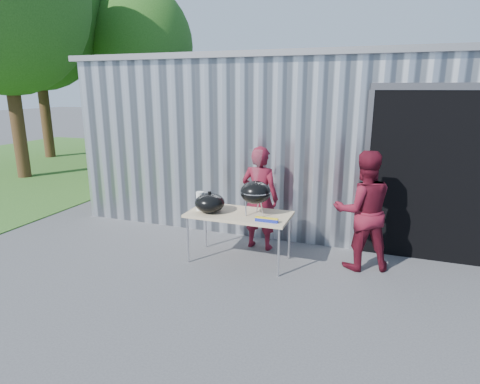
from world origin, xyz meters
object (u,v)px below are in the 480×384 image
at_px(kettle_grill, 255,187).
at_px(person_bystander, 363,211).
at_px(person_cook, 260,198).
at_px(folding_table, 239,216).

height_order(kettle_grill, person_bystander, person_bystander).
relative_size(kettle_grill, person_bystander, 0.55).
bearing_deg(person_cook, kettle_grill, 105.65).
bearing_deg(person_cook, folding_table, 82.38).
height_order(kettle_grill, person_cook, kettle_grill).
bearing_deg(folding_table, kettle_grill, 1.05).
bearing_deg(kettle_grill, person_bystander, 14.90).
relative_size(folding_table, person_cook, 0.90).
height_order(folding_table, kettle_grill, kettle_grill).
bearing_deg(person_bystander, person_cook, -27.56).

